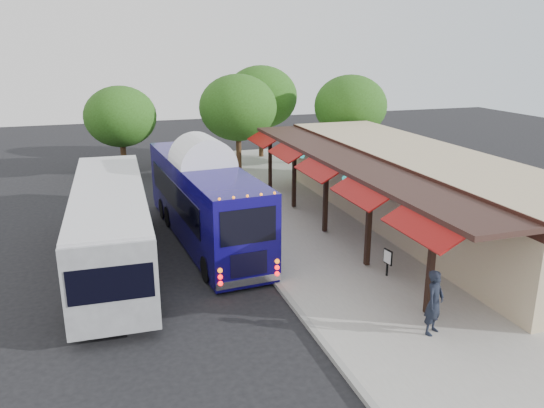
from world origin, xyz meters
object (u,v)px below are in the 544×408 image
object	(u,v)px
ped_c	(230,191)
ped_b	(253,206)
sign_board	(388,258)
ped_a	(434,302)
ped_d	(216,171)
city_bus	(111,224)
coach_bus	(204,196)

from	to	relation	value
ped_c	ped_b	bearing A→B (deg)	89.99
ped_c	sign_board	size ratio (longest dim) A/B	1.85
ped_a	sign_board	distance (m)	4.06
ped_d	city_bus	bearing A→B (deg)	62.34
city_bus	ped_d	distance (m)	12.48
city_bus	ped_a	bearing A→B (deg)	-41.96
city_bus	sign_board	xyz separation A→B (m)	(9.48, -4.34, -0.93)
ped_a	ped_d	world-z (taller)	ped_a
coach_bus	ped_a	xyz separation A→B (m)	(4.74, -10.27, -0.84)
coach_bus	city_bus	distance (m)	4.43
coach_bus	ped_a	size ratio (longest dim) A/B	5.90
ped_c	sign_board	world-z (taller)	ped_c
city_bus	sign_board	size ratio (longest dim) A/B	11.75
ped_b	ped_c	bearing A→B (deg)	-83.74
ped_a	ped_b	distance (m)	11.11
ped_b	city_bus	bearing A→B (deg)	21.08
city_bus	ped_d	bearing A→B (deg)	60.80
city_bus	ped_c	bearing A→B (deg)	44.20
ped_a	ped_d	size ratio (longest dim) A/B	1.17
coach_bus	ped_c	distance (m)	4.19
coach_bus	ped_b	bearing A→B (deg)	9.66
coach_bus	ped_c	world-z (taller)	coach_bus
city_bus	ped_b	size ratio (longest dim) A/B	6.24
city_bus	sign_board	distance (m)	10.47
ped_a	ped_b	size ratio (longest dim) A/B	1.02
coach_bus	ped_d	xyz separation A→B (m)	(2.44, 8.73, -0.99)
sign_board	ped_d	bearing A→B (deg)	92.95
coach_bus	city_bus	world-z (taller)	coach_bus
ped_a	sign_board	size ratio (longest dim) A/B	1.93
city_bus	ped_b	distance (m)	6.90
ped_d	ped_c	bearing A→B (deg)	88.98
city_bus	sign_board	world-z (taller)	city_bus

